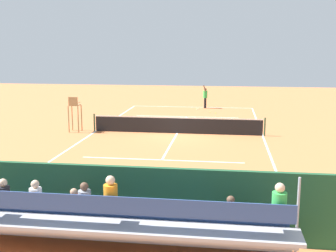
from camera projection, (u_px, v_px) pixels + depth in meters
name	position (u px, v px, depth m)	size (l,w,h in m)	color
ground_plane	(177.00, 133.00, 25.42)	(60.00, 60.00, 0.00)	#D17542
court_line_markings	(177.00, 133.00, 25.45)	(10.10, 22.20, 0.01)	white
tennis_net	(177.00, 125.00, 25.33)	(10.30, 0.10, 1.07)	black
backdrop_wall	(118.00, 201.00, 11.61)	(18.00, 0.16, 2.00)	#235633
bleacher_stand	(99.00, 222.00, 10.29)	(9.06, 2.40, 2.48)	#B2B2B7
umpire_chair	(74.00, 110.00, 25.66)	(0.67, 0.67, 2.14)	#A88456
courtside_bench	(195.00, 210.00, 12.13)	(1.80, 0.40, 0.93)	#33383D
equipment_bag	(137.00, 221.00, 12.29)	(0.90, 0.36, 0.36)	#B22D2D
tennis_player	(205.00, 96.00, 35.42)	(0.44, 0.56, 1.93)	black
tennis_racket	(197.00, 109.00, 34.97)	(0.35, 0.58, 0.03)	black
tennis_ball_near	(216.00, 113.00, 32.73)	(0.07, 0.07, 0.07)	#CCDB33
tennis_ball_far	(210.00, 112.00, 33.20)	(0.07, 0.07, 0.07)	#CCDB33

